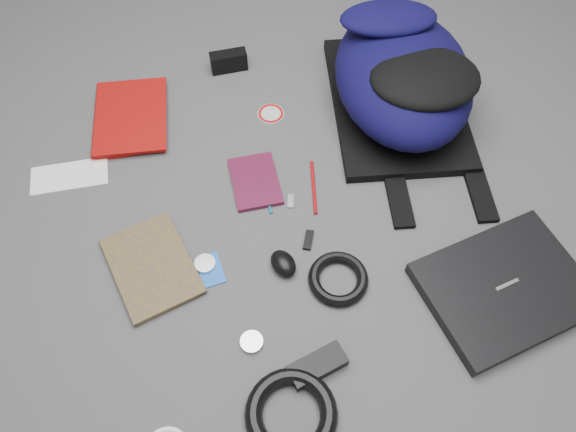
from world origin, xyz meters
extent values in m
plane|color=#4F4F51|center=(0.00, 0.00, 0.00)|extent=(4.00, 4.00, 0.00)
cube|color=black|center=(0.43, -0.30, 0.02)|extent=(0.40, 0.33, 0.04)
imported|color=#8D0808|center=(-0.44, 0.43, 0.01)|extent=(0.23, 0.29, 0.03)
imported|color=#AD8E0C|center=(-0.42, -0.07, 0.01)|extent=(0.23, 0.28, 0.02)
cube|color=white|center=(-0.51, 0.27, 0.00)|extent=(0.20, 0.10, 0.00)
cube|color=#430C22|center=(-0.05, 0.13, 0.01)|extent=(0.12, 0.17, 0.01)
cube|color=black|center=(-0.04, 0.55, 0.03)|extent=(0.11, 0.04, 0.06)
cylinder|color=silver|center=(0.04, 0.35, 0.00)|extent=(0.10, 0.10, 0.00)
cylinder|color=#0E767E|center=(-0.03, 0.09, 0.00)|extent=(0.01, 0.13, 0.01)
cylinder|color=#A20C0F|center=(0.09, 0.08, 0.00)|extent=(0.04, 0.16, 0.01)
cube|color=blue|center=(-0.21, -0.09, 0.00)|extent=(0.06, 0.09, 0.00)
cube|color=black|center=(0.03, -0.07, 0.00)|extent=(0.04, 0.06, 0.01)
cube|color=silver|center=(0.02, 0.05, 0.00)|extent=(0.03, 0.04, 0.01)
ellipsoid|color=black|center=(-0.04, -0.12, 0.02)|extent=(0.07, 0.09, 0.04)
cylinder|color=#B9B9BC|center=(-0.22, -0.07, 0.01)|extent=(0.06, 0.06, 0.01)
cylinder|color=silver|center=(-0.15, -0.28, 0.01)|extent=(0.06, 0.06, 0.01)
torus|color=black|center=(0.07, -0.19, 0.01)|extent=(0.15, 0.15, 0.03)
cube|color=black|center=(-0.03, -0.37, 0.02)|extent=(0.13, 0.08, 0.03)
torus|color=black|center=(-0.11, -0.45, 0.02)|extent=(0.25, 0.25, 0.04)
camera|label=1|loc=(-0.17, -0.70, 1.17)|focal=35.00mm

